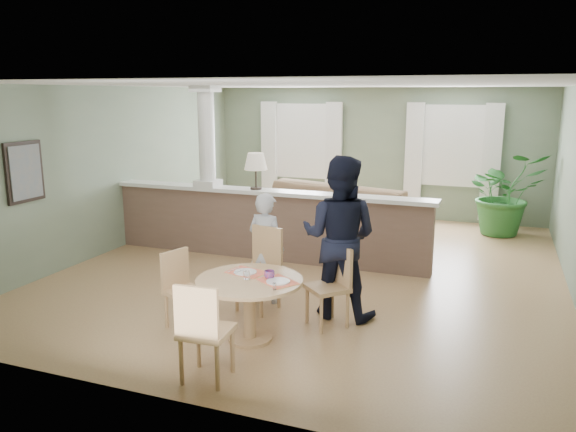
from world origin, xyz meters
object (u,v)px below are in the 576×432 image
at_px(child_person, 266,248).
at_px(houseplant, 504,194).
at_px(chair_far_man, 333,282).
at_px(chair_near, 203,328).
at_px(man_person, 339,237).
at_px(sofa, 322,216).
at_px(dining_table, 250,292).
at_px(chair_far_boy, 262,264).
at_px(chair_side, 182,285).

bearing_deg(child_person, houseplant, -108.25).
relative_size(chair_far_man, chair_near, 0.95).
height_order(houseplant, chair_near, houseplant).
height_order(houseplant, chair_far_man, houseplant).
distance_m(chair_far_man, man_person, 0.53).
distance_m(sofa, chair_far_man, 3.54).
height_order(houseplant, man_person, man_person).
relative_size(sofa, dining_table, 3.00).
distance_m(dining_table, chair_near, 0.98).
height_order(dining_table, chair_far_boy, chair_far_boy).
bearing_deg(chair_near, child_person, -86.59).
relative_size(sofa, chair_far_boy, 3.37).
relative_size(chair_far_boy, chair_side, 1.15).
bearing_deg(chair_side, child_person, -8.63).
xyz_separation_m(sofa, dining_table, (0.46, -4.05, 0.05)).
xyz_separation_m(houseplant, chair_near, (-2.51, -6.83, -0.24)).
bearing_deg(chair_far_boy, man_person, 19.10).
height_order(houseplant, child_person, houseplant).
bearing_deg(dining_table, sofa, 96.52).
bearing_deg(houseplant, chair_near, -110.20).
bearing_deg(chair_side, dining_table, -74.66).
bearing_deg(sofa, child_person, -71.73).
bearing_deg(chair_side, houseplant, -10.34).
height_order(dining_table, chair_far_man, chair_far_man).
bearing_deg(chair_near, chair_far_man, -117.12).
relative_size(sofa, chair_far_man, 3.69).
relative_size(sofa, chair_near, 3.51).
bearing_deg(chair_far_boy, dining_table, -61.18).
height_order(dining_table, man_person, man_person).
xyz_separation_m(houseplant, chair_far_man, (-1.79, -5.14, -0.27)).
bearing_deg(houseplant, child_person, -120.56).
xyz_separation_m(chair_far_man, man_person, (-0.02, 0.29, 0.45)).
bearing_deg(child_person, man_person, -175.54).
distance_m(houseplant, chair_far_boy, 5.67).
distance_m(chair_far_man, child_person, 1.10).
bearing_deg(chair_far_boy, chair_far_man, 1.73).
height_order(chair_near, chair_side, chair_near).
height_order(sofa, chair_far_boy, chair_far_boy).
distance_m(dining_table, man_person, 1.28).
xyz_separation_m(chair_far_boy, child_person, (-0.04, 0.24, 0.15)).
distance_m(chair_far_man, chair_near, 1.84).
bearing_deg(chair_side, man_person, -39.23).
distance_m(chair_far_boy, man_person, 1.03).
bearing_deg(dining_table, child_person, 104.53).
bearing_deg(chair_far_man, man_person, 136.70).
xyz_separation_m(sofa, chair_near, (0.44, -5.03, 0.04)).
height_order(dining_table, chair_near, chair_near).
height_order(sofa, child_person, child_person).
height_order(chair_far_boy, chair_far_man, chair_far_boy).
relative_size(dining_table, chair_side, 1.30).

